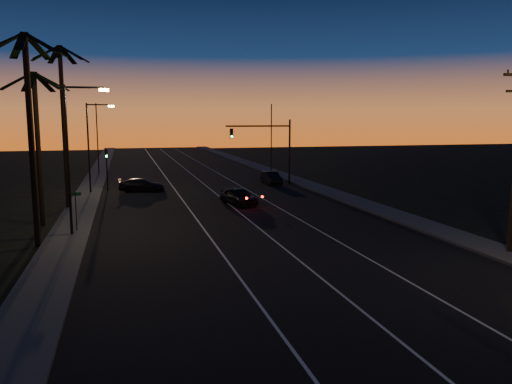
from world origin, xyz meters
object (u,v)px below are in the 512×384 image
object	(u,v)px
lead_car	(239,196)
right_car	(271,178)
cross_car	(142,185)
signal_mast	(269,140)

from	to	relation	value
lead_car	right_car	xyz separation A→B (m)	(6.38, 12.03, -0.05)
right_car	cross_car	distance (m)	14.00
signal_mast	right_car	bearing A→B (deg)	44.95
lead_car	right_car	bearing A→B (deg)	62.04
lead_car	right_car	size ratio (longest dim) A/B	1.21
signal_mast	cross_car	distance (m)	14.10
lead_car	right_car	world-z (taller)	lead_car
signal_mast	right_car	size ratio (longest dim) A/B	1.72
cross_car	signal_mast	bearing A→B (deg)	7.41
lead_car	cross_car	xyz separation A→B (m)	(-7.44, 9.83, -0.08)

